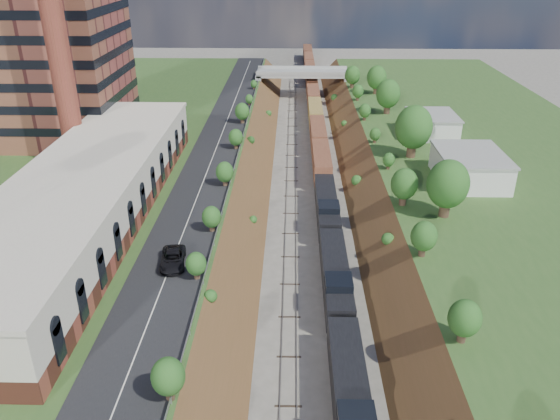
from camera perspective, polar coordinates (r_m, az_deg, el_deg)
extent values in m
cube|color=#335623|center=(94.66, -17.59, 3.73)|extent=(44.00, 180.00, 5.00)
cube|color=#335623|center=(96.37, 22.90, 3.26)|extent=(44.00, 180.00, 5.00)
cube|color=brown|center=(90.96, -4.13, 2.32)|extent=(10.00, 180.00, 10.00)
cube|color=brown|center=(91.56, 9.72, 2.16)|extent=(10.00, 180.00, 10.00)
cube|color=gray|center=(90.53, 1.17, 2.33)|extent=(1.58, 180.00, 0.18)
cube|color=gray|center=(90.67, 4.46, 2.29)|extent=(1.58, 180.00, 0.18)
cube|color=black|center=(89.63, -7.11, 5.30)|extent=(8.00, 180.00, 0.10)
cube|color=#99999E|center=(88.95, -4.50, 5.61)|extent=(0.06, 171.00, 0.30)
cube|color=brown|center=(72.66, -19.34, -0.14)|extent=(14.00, 62.00, 2.20)
cube|color=beige|center=(71.38, -19.72, 2.21)|extent=(14.00, 62.00, 4.30)
cube|color=beige|center=(70.52, -20.00, 3.99)|extent=(14.30, 62.30, 0.50)
cube|color=brown|center=(104.17, -23.45, 18.79)|extent=(22.00, 22.00, 44.00)
cylinder|color=brown|center=(86.62, -22.40, 16.59)|extent=(3.20, 3.20, 40.00)
cube|color=gray|center=(149.06, -2.20, 12.93)|extent=(1.50, 8.00, 6.20)
cube|color=gray|center=(149.44, 6.87, 12.80)|extent=(1.50, 8.00, 6.20)
cube|color=gray|center=(148.15, 2.36, 14.08)|extent=(24.00, 8.00, 1.00)
cube|color=gray|center=(144.08, 2.39, 14.07)|extent=(24.00, 0.30, 0.80)
cube|color=gray|center=(151.92, 2.35, 14.67)|extent=(24.00, 0.30, 0.80)
cube|color=silver|center=(84.59, 19.21, 4.18)|extent=(9.00, 12.00, 4.00)
cube|color=silver|center=(104.55, 15.59, 8.54)|extent=(8.00, 10.00, 3.60)
cylinder|color=#473323|center=(72.40, 16.84, 0.33)|extent=(1.30, 1.30, 2.62)
ellipsoid|color=#255E21|center=(71.17, 17.16, 2.62)|extent=(5.25, 5.25, 6.30)
cylinder|color=#473323|center=(53.55, -9.03, -9.23)|extent=(0.66, 0.66, 1.22)
ellipsoid|color=#255E21|center=(52.73, -9.14, -7.92)|extent=(2.45, 2.45, 2.94)
cube|color=black|center=(48.45, 7.37, -18.62)|extent=(2.93, 17.59, 2.80)
cube|color=black|center=(44.18, 8.06, -20.83)|extent=(2.87, 3.10, 0.90)
cube|color=black|center=(63.04, 5.81, -6.75)|extent=(2.93, 17.59, 2.80)
cube|color=black|center=(79.33, 4.90, 0.47)|extent=(2.93, 17.59, 2.80)
cube|color=brown|center=(147.97, 3.38, 12.63)|extent=(2.93, 125.27, 3.52)
imported|color=black|center=(59.94, -11.12, -5.01)|extent=(3.21, 5.75, 1.52)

